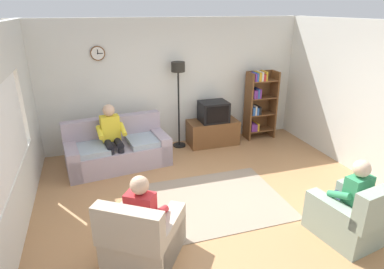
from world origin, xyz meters
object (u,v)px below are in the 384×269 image
armchair_near_bookshelf (352,217)px  bookshelf (258,103)px  tv (214,112)px  couch (118,150)px  person_on_couch (112,134)px  person_in_left_armchair (144,211)px  armchair_near_window (143,237)px  person_in_right_armchair (350,193)px  floor_lamp (178,81)px  tv_stand (213,132)px

armchair_near_bookshelf → bookshelf: bearing=81.7°
tv → couch: bearing=-168.7°
person_on_couch → person_in_left_armchair: bearing=-86.1°
couch → person_in_left_armchair: 2.60m
armchair_near_window → person_in_right_armchair: size_ratio=1.05×
tv → armchair_near_window: tv is taller
armchair_near_window → person_on_couch: (-0.12, 2.54, 0.41)m
couch → armchair_near_window: same height
person_on_couch → floor_lamp: bearing=24.2°
couch → armchair_near_window: (0.03, -2.65, -0.02)m
person_in_left_armchair → person_in_right_armchair: bearing=-9.1°
floor_lamp → armchair_near_bookshelf: size_ratio=1.84×
floor_lamp → person_in_left_armchair: size_ratio=1.65×
bookshelf → person_on_couch: (-3.35, -0.63, -0.14)m
couch → bookshelf: 3.35m
tv_stand → person_in_right_armchair: size_ratio=0.98×
bookshelf → armchair_near_bookshelf: (-0.53, -3.61, -0.54)m
floor_lamp → person_in_left_armchair: (-1.29, -3.13, -0.85)m
tv_stand → armchair_near_window: armchair_near_window is taller
person_in_right_armchair → tv_stand: bearing=99.8°
tv_stand → bookshelf: (1.14, 0.07, 0.56)m
person_in_right_armchair → bookshelf: bearing=81.2°
floor_lamp → couch: bearing=-158.3°
bookshelf → armchair_near_window: size_ratio=1.33×
tv → armchair_near_bookshelf: size_ratio=0.60×
person_in_left_armchair → person_on_couch: bearing=93.9°
bookshelf → floor_lamp: 1.99m
bookshelf → armchair_near_window: bookshelf is taller
tv → person_in_left_armchair: 3.64m
couch → floor_lamp: (1.38, 0.55, 1.14)m
person_in_left_armchair → tv: bearing=55.7°
person_in_right_armchair → tv: bearing=99.8°
person_on_couch → tv_stand: bearing=14.1°
couch → person_on_couch: size_ratio=1.61×
armchair_near_bookshelf → person_on_couch: (-2.83, 2.98, 0.41)m
armchair_near_bookshelf → person_in_right_armchair: person_in_right_armchair is taller
couch → tv: 2.22m
armchair_near_window → person_on_couch: bearing=92.7°
couch → armchair_near_window: 2.65m
person_on_couch → armchair_near_bookshelf: bearing=-46.5°
tv_stand → armchair_near_bookshelf: (0.61, -3.54, 0.02)m
person_in_right_armchair → person_in_left_armchair: bearing=170.9°
couch → person_in_right_armchair: person_in_right_armchair is taller
person_in_left_armchair → person_in_right_armchair: (2.64, -0.42, 0.00)m
tv_stand → floor_lamp: floor_lamp is taller
bookshelf → floor_lamp: floor_lamp is taller
armchair_near_window → person_in_left_armchair: size_ratio=1.05×
bookshelf → person_in_right_armchair: 3.57m
tv_stand → person_on_couch: 2.33m
floor_lamp → armchair_near_window: floor_lamp is taller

